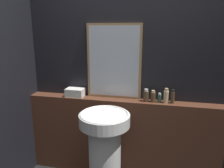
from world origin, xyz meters
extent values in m
cube|color=black|center=(0.00, 1.38, 1.25)|extent=(8.00, 0.06, 2.50)
cube|color=#512D1E|center=(0.00, 1.27, 0.48)|extent=(2.22, 0.17, 0.95)
cylinder|color=white|center=(-0.09, 0.86, 0.41)|extent=(0.32, 0.32, 0.82)
cylinder|color=white|center=(-0.09, 0.86, 0.87)|extent=(0.50, 0.50, 0.11)
torus|color=white|center=(-0.09, 0.86, 0.93)|extent=(0.48, 0.48, 0.02)
cube|color=#937047|center=(-0.11, 1.34, 1.37)|extent=(0.62, 0.03, 0.84)
cube|color=#B2BCC6|center=(-0.11, 1.33, 1.37)|extent=(0.57, 0.02, 0.79)
cube|color=silver|center=(-0.56, 1.27, 1.00)|extent=(0.21, 0.14, 0.10)
cylinder|color=#4C3823|center=(0.27, 1.27, 1.01)|extent=(0.06, 0.06, 0.12)
cylinder|color=silver|center=(0.27, 1.27, 1.08)|extent=(0.04, 0.04, 0.03)
cylinder|color=#4C3823|center=(0.35, 1.27, 1.01)|extent=(0.05, 0.05, 0.11)
cylinder|color=tan|center=(0.35, 1.27, 1.07)|extent=(0.04, 0.04, 0.02)
cylinder|color=#2D4C3D|center=(0.42, 1.27, 1.00)|extent=(0.04, 0.04, 0.09)
cylinder|color=silver|center=(0.42, 1.27, 1.05)|extent=(0.03, 0.03, 0.02)
cylinder|color=#C6B284|center=(0.48, 1.27, 1.02)|extent=(0.05, 0.05, 0.13)
cylinder|color=tan|center=(0.48, 1.27, 1.10)|extent=(0.04, 0.04, 0.03)
cylinder|color=#4C3823|center=(0.55, 1.27, 1.02)|extent=(0.04, 0.04, 0.13)
cylinder|color=black|center=(0.55, 1.27, 1.09)|extent=(0.03, 0.03, 0.03)
camera|label=1|loc=(0.41, -1.05, 1.73)|focal=35.00mm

